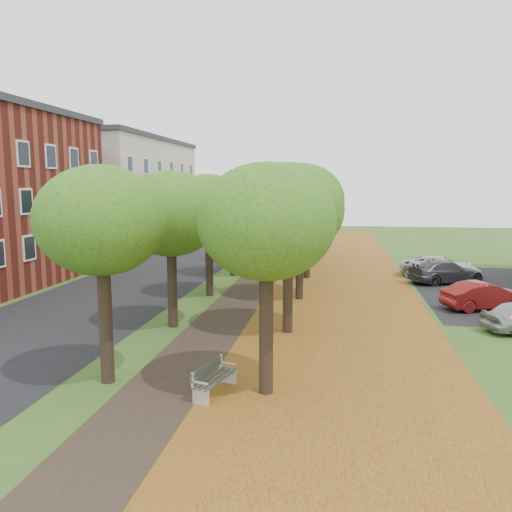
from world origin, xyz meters
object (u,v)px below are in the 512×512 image
at_px(bench, 214,379).
at_px(car_grey, 446,272).
at_px(car_white, 440,267).
at_px(car_red, 485,296).

height_order(bench, car_grey, car_grey).
relative_size(bench, car_white, 0.38).
distance_m(bench, car_white, 22.20).
relative_size(bench, car_red, 0.46).
distance_m(car_red, car_white, 8.40).
bearing_deg(bench, car_white, -11.25).
bearing_deg(car_red, bench, 119.01).
bearing_deg(car_white, bench, 170.28).
xyz_separation_m(bench, car_white, (9.86, 19.89, 0.24)).
bearing_deg(bench, car_red, -26.79).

